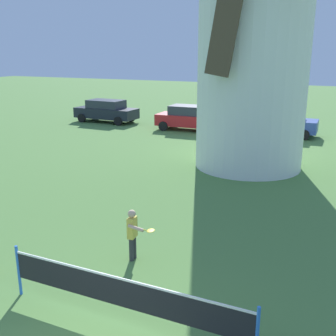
{
  "coord_description": "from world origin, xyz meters",
  "views": [
    {
      "loc": [
        3.54,
        -3.99,
        4.87
      ],
      "look_at": [
        0.12,
        3.52,
        2.5
      ],
      "focal_mm": 43.73,
      "sensor_mm": 36.0,
      "label": 1
    }
  ],
  "objects_px": {
    "player_far": "(133,232)",
    "parked_car_blue": "(282,122)",
    "tennis_net": "(122,293)",
    "parked_car_black": "(106,111)",
    "parked_car_red": "(188,117)",
    "windmill": "(255,23)"
  },
  "relations": [
    {
      "from": "player_far",
      "to": "windmill",
      "type": "bearing_deg",
      "value": 87.25
    },
    {
      "from": "player_far",
      "to": "parked_car_blue",
      "type": "bearing_deg",
      "value": 87.72
    },
    {
      "from": "windmill",
      "to": "player_far",
      "type": "relative_size",
      "value": 9.96
    },
    {
      "from": "player_far",
      "to": "parked_car_blue",
      "type": "distance_m",
      "value": 16.9
    },
    {
      "from": "tennis_net",
      "to": "parked_car_red",
      "type": "relative_size",
      "value": 1.26
    },
    {
      "from": "tennis_net",
      "to": "player_far",
      "type": "relative_size",
      "value": 3.87
    },
    {
      "from": "windmill",
      "to": "parked_car_red",
      "type": "bearing_deg",
      "value": 129.2
    },
    {
      "from": "tennis_net",
      "to": "player_far",
      "type": "height_order",
      "value": "player_far"
    },
    {
      "from": "player_far",
      "to": "parked_car_red",
      "type": "xyz_separation_m",
      "value": [
        -5.1,
        16.19,
        0.08
      ]
    },
    {
      "from": "player_far",
      "to": "parked_car_red",
      "type": "bearing_deg",
      "value": 107.48
    },
    {
      "from": "tennis_net",
      "to": "parked_car_black",
      "type": "distance_m",
      "value": 22.68
    },
    {
      "from": "parked_car_blue",
      "to": "windmill",
      "type": "bearing_deg",
      "value": -91.69
    },
    {
      "from": "tennis_net",
      "to": "parked_car_red",
      "type": "distance_m",
      "value": 19.45
    },
    {
      "from": "parked_car_black",
      "to": "parked_car_red",
      "type": "height_order",
      "value": "same"
    },
    {
      "from": "tennis_net",
      "to": "parked_car_red",
      "type": "height_order",
      "value": "parked_car_red"
    },
    {
      "from": "parked_car_black",
      "to": "parked_car_red",
      "type": "bearing_deg",
      "value": -4.1
    },
    {
      "from": "player_far",
      "to": "parked_car_black",
      "type": "distance_m",
      "value": 20.22
    },
    {
      "from": "tennis_net",
      "to": "parked_car_blue",
      "type": "height_order",
      "value": "parked_car_blue"
    },
    {
      "from": "windmill",
      "to": "parked_car_blue",
      "type": "relative_size",
      "value": 3.18
    },
    {
      "from": "parked_car_black",
      "to": "parked_car_blue",
      "type": "xyz_separation_m",
      "value": [
        12.15,
        0.23,
        -0.0
      ]
    },
    {
      "from": "parked_car_black",
      "to": "parked_car_blue",
      "type": "relative_size",
      "value": 1.12
    },
    {
      "from": "player_far",
      "to": "parked_car_blue",
      "type": "xyz_separation_m",
      "value": [
        0.67,
        16.88,
        0.08
      ]
    }
  ]
}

